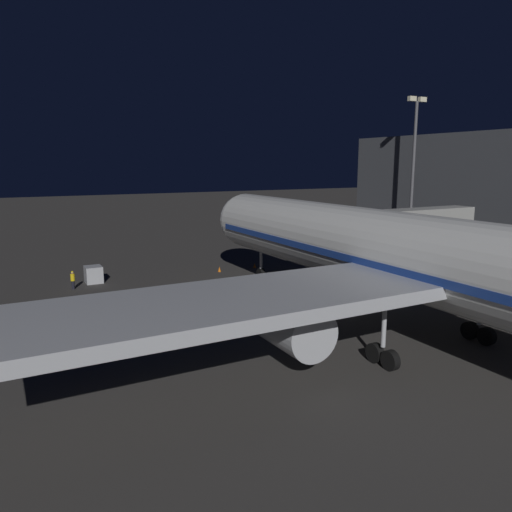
{
  "coord_description": "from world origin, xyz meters",
  "views": [
    {
      "loc": [
        23.48,
        31.64,
        11.7
      ],
      "look_at": [
        3.0,
        -6.44,
        3.5
      ],
      "focal_mm": 34.21,
      "sensor_mm": 36.0,
      "label": 1
    }
  ],
  "objects_px": {
    "baggage_container_mid_row": "(94,274)",
    "ground_crew_under_port_wing": "(73,279)",
    "airliner_at_gate": "(439,265)",
    "traffic_cone_nose_port": "(255,265)",
    "jet_bridge": "(385,224)",
    "apron_floodlight_mast": "(413,165)",
    "traffic_cone_nose_starboard": "(219,269)"
  },
  "relations": [
    {
      "from": "jet_bridge",
      "to": "ground_crew_under_port_wing",
      "type": "height_order",
      "value": "jet_bridge"
    },
    {
      "from": "ground_crew_under_port_wing",
      "to": "traffic_cone_nose_starboard",
      "type": "xyz_separation_m",
      "value": [
        -15.32,
        -0.41,
        -0.7
      ]
    },
    {
      "from": "jet_bridge",
      "to": "apron_floodlight_mast",
      "type": "height_order",
      "value": "apron_floodlight_mast"
    },
    {
      "from": "baggage_container_mid_row",
      "to": "ground_crew_under_port_wing",
      "type": "xyz_separation_m",
      "value": [
        2.21,
        1.78,
        0.14
      ]
    },
    {
      "from": "airliner_at_gate",
      "to": "ground_crew_under_port_wing",
      "type": "relative_size",
      "value": 32.89
    },
    {
      "from": "baggage_container_mid_row",
      "to": "apron_floodlight_mast",
      "type": "bearing_deg",
      "value": 177.22
    },
    {
      "from": "traffic_cone_nose_port",
      "to": "traffic_cone_nose_starboard",
      "type": "height_order",
      "value": "same"
    },
    {
      "from": "traffic_cone_nose_port",
      "to": "traffic_cone_nose_starboard",
      "type": "distance_m",
      "value": 4.4
    },
    {
      "from": "ground_crew_under_port_wing",
      "to": "traffic_cone_nose_starboard",
      "type": "bearing_deg",
      "value": -178.46
    },
    {
      "from": "ground_crew_under_port_wing",
      "to": "traffic_cone_nose_port",
      "type": "xyz_separation_m",
      "value": [
        -19.72,
        -0.41,
        -0.7
      ]
    },
    {
      "from": "jet_bridge",
      "to": "baggage_container_mid_row",
      "type": "xyz_separation_m",
      "value": [
        26.25,
        -12.84,
        -4.97
      ]
    },
    {
      "from": "airliner_at_gate",
      "to": "baggage_container_mid_row",
      "type": "distance_m",
      "value": 33.36
    },
    {
      "from": "airliner_at_gate",
      "to": "jet_bridge",
      "type": "bearing_deg",
      "value": -123.69
    },
    {
      "from": "baggage_container_mid_row",
      "to": "traffic_cone_nose_port",
      "type": "bearing_deg",
      "value": 175.54
    },
    {
      "from": "jet_bridge",
      "to": "traffic_cone_nose_port",
      "type": "xyz_separation_m",
      "value": [
        8.73,
        -11.47,
        -5.53
      ]
    },
    {
      "from": "jet_bridge",
      "to": "baggage_container_mid_row",
      "type": "bearing_deg",
      "value": -26.06
    },
    {
      "from": "jet_bridge",
      "to": "apron_floodlight_mast",
      "type": "relative_size",
      "value": 1.0
    },
    {
      "from": "airliner_at_gate",
      "to": "apron_floodlight_mast",
      "type": "height_order",
      "value": "apron_floodlight_mast"
    },
    {
      "from": "baggage_container_mid_row",
      "to": "ground_crew_under_port_wing",
      "type": "bearing_deg",
      "value": 38.8
    },
    {
      "from": "jet_bridge",
      "to": "traffic_cone_nose_port",
      "type": "height_order",
      "value": "jet_bridge"
    },
    {
      "from": "apron_floodlight_mast",
      "to": "ground_crew_under_port_wing",
      "type": "height_order",
      "value": "apron_floodlight_mast"
    },
    {
      "from": "ground_crew_under_port_wing",
      "to": "airliner_at_gate",
      "type": "bearing_deg",
      "value": 122.54
    },
    {
      "from": "baggage_container_mid_row",
      "to": "traffic_cone_nose_starboard",
      "type": "xyz_separation_m",
      "value": [
        -13.12,
        1.36,
        -0.56
      ]
    },
    {
      "from": "traffic_cone_nose_starboard",
      "to": "ground_crew_under_port_wing",
      "type": "bearing_deg",
      "value": 1.54
    },
    {
      "from": "airliner_at_gate",
      "to": "baggage_container_mid_row",
      "type": "xyz_separation_m",
      "value": [
        15.32,
        -29.24,
        -4.85
      ]
    },
    {
      "from": "apron_floodlight_mast",
      "to": "baggage_container_mid_row",
      "type": "bearing_deg",
      "value": -2.78
    },
    {
      "from": "airliner_at_gate",
      "to": "baggage_container_mid_row",
      "type": "bearing_deg",
      "value": -62.35
    },
    {
      "from": "airliner_at_gate",
      "to": "baggage_container_mid_row",
      "type": "relative_size",
      "value": 32.84
    },
    {
      "from": "baggage_container_mid_row",
      "to": "traffic_cone_nose_starboard",
      "type": "bearing_deg",
      "value": 174.06
    },
    {
      "from": "jet_bridge",
      "to": "traffic_cone_nose_port",
      "type": "distance_m",
      "value": 15.44
    },
    {
      "from": "ground_crew_under_port_wing",
      "to": "traffic_cone_nose_starboard",
      "type": "distance_m",
      "value": 15.35
    },
    {
      "from": "apron_floodlight_mast",
      "to": "ground_crew_under_port_wing",
      "type": "relative_size",
      "value": 11.39
    }
  ]
}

